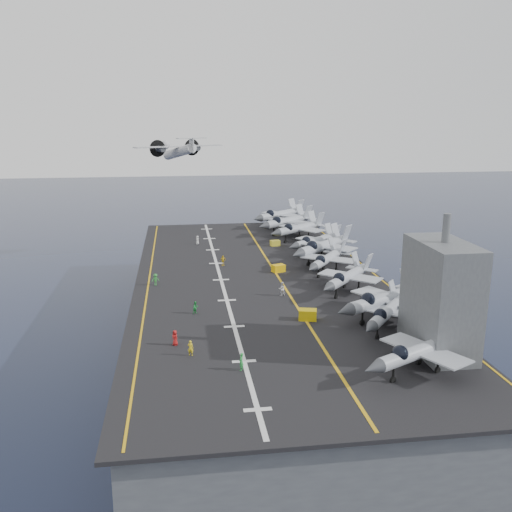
{
  "coord_description": "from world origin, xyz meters",
  "views": [
    {
      "loc": [
        -12.31,
        -84.14,
        35.35
      ],
      "look_at": [
        0.0,
        4.0,
        13.0
      ],
      "focal_mm": 40.0,
      "sensor_mm": 36.0,
      "label": 1
    }
  ],
  "objects": [
    {
      "name": "tow_cart_a",
      "position": [
        3.29,
        -18.89,
        11.06
      ],
      "size": [
        2.48,
        1.93,
        1.32
      ],
      "primitive_type": null,
      "color": "#BFA107",
      "rests_on": "flight_deck"
    },
    {
      "name": "crew_3",
      "position": [
        -15.89,
        -1.39,
        11.28
      ],
      "size": [
        1.21,
        0.96,
        1.77
      ],
      "primitive_type": "imported",
      "color": "green",
      "rests_on": "flight_deck"
    },
    {
      "name": "fighter_jet_2",
      "position": [
        13.06,
        -19.45,
        13.03
      ],
      "size": [
        18.19,
        16.37,
        5.27
      ],
      "primitive_type": null,
      "color": "#8F979F",
      "rests_on": "flight_deck"
    },
    {
      "name": "crew_6",
      "position": [
        -6.52,
        -32.01,
        11.32
      ],
      "size": [
        1.08,
        1.29,
        1.84
      ],
      "primitive_type": "imported",
      "color": "green",
      "rests_on": "flight_deck"
    },
    {
      "name": "crew_0",
      "position": [
        -13.05,
        -24.68,
        11.27
      ],
      "size": [
        1.18,
        1.25,
        1.73
      ],
      "primitive_type": "imported",
      "color": "#B21919",
      "rests_on": "flight_deck"
    },
    {
      "name": "crew_4",
      "position": [
        -5.02,
        8.42,
        11.28
      ],
      "size": [
        1.19,
        0.93,
        1.76
      ],
      "primitive_type": "imported",
      "color": "yellow",
      "rests_on": "flight_deck"
    },
    {
      "name": "crew_7",
      "position": [
        1.85,
        -8.88,
        11.4
      ],
      "size": [
        1.35,
        1.05,
        2.0
      ],
      "primitive_type": "imported",
      "color": "silver",
      "rests_on": "flight_deck"
    },
    {
      "name": "deck_edge_stbd",
      "position": [
        18.5,
        0.0,
        10.42
      ],
      "size": [
        0.25,
        90.0,
        0.02
      ],
      "primitive_type": "cube",
      "color": "gold",
      "rests_on": "flight_deck"
    },
    {
      "name": "crew_5",
      "position": [
        -8.61,
        25.14,
        11.26
      ],
      "size": [
        0.82,
        1.12,
        1.73
      ],
      "primitive_type": "imported",
      "color": "silver",
      "rests_on": "flight_deck"
    },
    {
      "name": "deck_edge_port",
      "position": [
        -17.0,
        0.0,
        10.42
      ],
      "size": [
        0.25,
        90.0,
        0.02
      ],
      "primitive_type": "cube",
      "color": "gold",
      "rests_on": "flight_deck"
    },
    {
      "name": "fighter_jet_5",
      "position": [
        12.54,
        9.46,
        13.18
      ],
      "size": [
        19.01,
        18.72,
        5.56
      ],
      "primitive_type": null,
      "color": "#8E979E",
      "rests_on": "flight_deck"
    },
    {
      "name": "crew_2",
      "position": [
        -10.4,
        -14.68,
        11.21
      ],
      "size": [
        1.16,
        1.13,
        1.62
      ],
      "primitive_type": "imported",
      "color": "#1C8F38",
      "rests_on": "flight_deck"
    },
    {
      "name": "transport_plane",
      "position": [
        -11.38,
        52.14,
        26.56
      ],
      "size": [
        25.95,
        22.55,
        5.14
      ],
      "primitive_type": null,
      "color": "silver"
    },
    {
      "name": "island_superstructure",
      "position": [
        15.0,
        -30.0,
        17.9
      ],
      "size": [
        5.0,
        10.0,
        15.0
      ],
      "primitive_type": null,
      "color": "#56595E",
      "rests_on": "flight_deck"
    },
    {
      "name": "fighter_jet_7",
      "position": [
        11.94,
        26.42,
        12.96
      ],
      "size": [
        17.69,
        16.73,
        5.12
      ],
      "primitive_type": null,
      "color": "gray",
      "rests_on": "flight_deck"
    },
    {
      "name": "fighter_jet_1",
      "position": [
        12.0,
        -23.14,
        12.66
      ],
      "size": [
        14.92,
        15.61,
        4.53
      ],
      "primitive_type": null,
      "color": "#8E949E",
      "rests_on": "flight_deck"
    },
    {
      "name": "fighter_jet_8",
      "position": [
        10.89,
        33.6,
        13.1
      ],
      "size": [
        18.65,
        17.83,
        5.41
      ],
      "primitive_type": null,
      "color": "#8D939D",
      "rests_on": "flight_deck"
    },
    {
      "name": "ground",
      "position": [
        0.0,
        0.0,
        0.0
      ],
      "size": [
        500.0,
        500.0,
        0.0
      ],
      "primitive_type": "plane",
      "color": "#142135",
      "rests_on": "ground"
    },
    {
      "name": "fighter_jet_3",
      "position": [
        11.55,
        -8.39,
        12.75
      ],
      "size": [
        15.72,
        16.14,
        4.7
      ],
      "primitive_type": null,
      "color": "#91989F",
      "rests_on": "flight_deck"
    },
    {
      "name": "flight_deck",
      "position": [
        0.0,
        0.0,
        10.2
      ],
      "size": [
        38.0,
        92.0,
        0.4
      ],
      "primitive_type": "cube",
      "color": "black",
      "rests_on": "hull"
    },
    {
      "name": "fighter_jet_4",
      "position": [
        11.29,
        2.14,
        12.72
      ],
      "size": [
        15.0,
        16.03,
        4.63
      ],
      "primitive_type": null,
      "color": "gray",
      "rests_on": "flight_deck"
    },
    {
      "name": "crew_1",
      "position": [
        -11.43,
        -27.72,
        11.25
      ],
      "size": [
        1.19,
        0.97,
        1.71
      ],
      "primitive_type": "imported",
      "color": "yellow",
      "rests_on": "flight_deck"
    },
    {
      "name": "fighter_jet_0",
      "position": [
        10.9,
        -34.85,
        12.78
      ],
      "size": [
        16.39,
        14.48,
        4.76
      ],
      "primitive_type": null,
      "color": "gray",
      "rests_on": "flight_deck"
    },
    {
      "name": "foul_line",
      "position": [
        3.0,
        0.0,
        10.42
      ],
      "size": [
        0.35,
        90.0,
        0.02
      ],
      "primitive_type": "cube",
      "color": "gold",
      "rests_on": "flight_deck"
    },
    {
      "name": "fighter_jet_9",
      "position": [
        10.89,
        42.1,
        13.1
      ],
      "size": [
        18.65,
        17.83,
        5.41
      ],
      "primitive_type": null,
      "color": "#8D939D",
      "rests_on": "flight_deck"
    },
    {
      "name": "tow_cart_c",
      "position": [
        6.22,
        21.82,
        10.93
      ],
      "size": [
        1.95,
        1.45,
        1.06
      ],
      "primitive_type": null,
      "color": "gold",
      "rests_on": "flight_deck"
    },
    {
      "name": "hull",
      "position": [
        0.0,
        0.0,
        5.0
      ],
      "size": [
        36.0,
        90.0,
        10.0
      ],
      "primitive_type": "cube",
      "color": "#56595E",
      "rests_on": "ground"
    },
    {
      "name": "fighter_jet_6",
      "position": [
        12.81,
        15.42,
        12.73
      ],
      "size": [
        16.09,
        15.27,
        4.66
      ],
      "primitive_type": null,
      "color": "#939BA2",
      "rests_on": "flight_deck"
    },
    {
      "name": "landing_centerline",
      "position": [
        -6.0,
        0.0,
        10.42
      ],
      "size": [
        0.5,
        90.0,
        0.02
      ],
      "primitive_type": "cube",
      "color": "silver",
      "rests_on": "flight_deck"
    },
    {
      "name": "tow_cart_b",
      "position": [
        3.57,
        3.33,
        11.0
      ],
      "size": [
        2.32,
        1.94,
        1.19
      ],
      "primitive_type": null,
      "color": "#EDB407",
      "rests_on": "flight_deck"
    }
  ]
}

